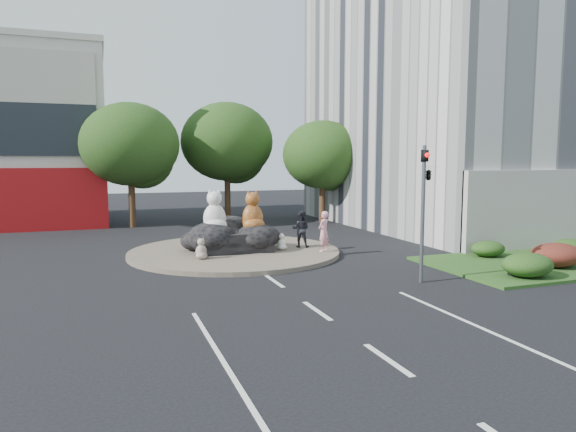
% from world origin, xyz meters
% --- Properties ---
extents(ground, '(120.00, 120.00, 0.00)m').
position_xyz_m(ground, '(0.00, 0.00, 0.00)').
color(ground, black).
rests_on(ground, ground).
extents(roundabout_island, '(10.00, 10.00, 0.20)m').
position_xyz_m(roundabout_island, '(0.00, 10.00, 0.10)').
color(roundabout_island, brown).
rests_on(roundabout_island, ground).
extents(rock_plinth, '(3.20, 2.60, 0.90)m').
position_xyz_m(rock_plinth, '(0.00, 10.00, 0.65)').
color(rock_plinth, black).
rests_on(rock_plinth, roundabout_island).
extents(grass_verge, '(10.00, 6.00, 0.12)m').
position_xyz_m(grass_verge, '(12.00, 3.00, 0.06)').
color(grass_verge, '#204517').
rests_on(grass_verge, ground).
extents(tree_left, '(6.46, 6.46, 8.27)m').
position_xyz_m(tree_left, '(-3.93, 22.06, 5.25)').
color(tree_left, '#382314').
rests_on(tree_left, ground).
extents(tree_mid, '(6.84, 6.84, 8.76)m').
position_xyz_m(tree_mid, '(3.07, 24.06, 5.56)').
color(tree_mid, '#382314').
rests_on(tree_mid, ground).
extents(tree_right, '(5.70, 5.70, 7.30)m').
position_xyz_m(tree_right, '(9.07, 20.06, 4.63)').
color(tree_right, '#382314').
rests_on(tree_right, ground).
extents(hedge_near_green, '(2.00, 1.60, 0.90)m').
position_xyz_m(hedge_near_green, '(9.00, 1.00, 0.57)').
color(hedge_near_green, '#183B12').
rests_on(hedge_near_green, grass_verge).
extents(hedge_red, '(2.20, 1.76, 0.99)m').
position_xyz_m(hedge_red, '(11.50, 2.00, 0.61)').
color(hedge_red, '#481A13').
rests_on(hedge_red, grass_verge).
extents(hedge_mid_green, '(1.80, 1.44, 0.81)m').
position_xyz_m(hedge_mid_green, '(14.00, 3.50, 0.53)').
color(hedge_mid_green, '#183B12').
rests_on(hedge_mid_green, grass_verge).
extents(hedge_back_green, '(1.60, 1.28, 0.72)m').
position_xyz_m(hedge_back_green, '(10.50, 4.80, 0.48)').
color(hedge_back_green, '#183B12').
rests_on(hedge_back_green, grass_verge).
extents(traffic_light, '(0.44, 1.24, 5.00)m').
position_xyz_m(traffic_light, '(5.10, 2.00, 3.62)').
color(traffic_light, '#595B60').
rests_on(traffic_light, ground).
extents(street_lamp, '(2.34, 0.22, 8.06)m').
position_xyz_m(street_lamp, '(12.82, 8.00, 4.55)').
color(street_lamp, '#595B60').
rests_on(street_lamp, ground).
extents(cat_white, '(1.27, 1.11, 2.05)m').
position_xyz_m(cat_white, '(-0.99, 9.82, 2.12)').
color(cat_white, silver).
rests_on(cat_white, rock_plinth).
extents(cat_tabby, '(1.30, 1.16, 1.98)m').
position_xyz_m(cat_tabby, '(0.79, 9.61, 2.09)').
color(cat_tabby, '#C15F28').
rests_on(cat_tabby, rock_plinth).
extents(kitten_calico, '(0.68, 0.63, 0.95)m').
position_xyz_m(kitten_calico, '(-1.93, 8.26, 0.67)').
color(kitten_calico, beige).
rests_on(kitten_calico, roundabout_island).
extents(kitten_white, '(0.64, 0.64, 0.81)m').
position_xyz_m(kitten_white, '(2.13, 9.24, 0.61)').
color(kitten_white, silver).
rests_on(kitten_white, roundabout_island).
extents(pedestrian_pink, '(0.83, 0.78, 1.90)m').
position_xyz_m(pedestrian_pink, '(3.82, 8.13, 1.15)').
color(pedestrian_pink, pink).
rests_on(pedestrian_pink, roundabout_island).
extents(pedestrian_dark, '(1.10, 1.03, 1.80)m').
position_xyz_m(pedestrian_dark, '(3.26, 9.63, 1.10)').
color(pedestrian_dark, black).
rests_on(pedestrian_dark, roundabout_island).
extents(litter_bin, '(0.57, 0.57, 0.65)m').
position_xyz_m(litter_bin, '(8.70, 1.36, 0.45)').
color(litter_bin, black).
rests_on(litter_bin, grass_verge).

